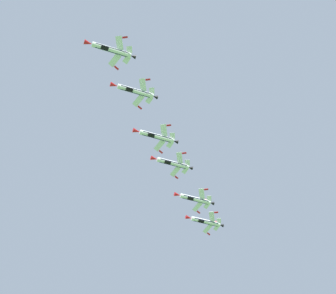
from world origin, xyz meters
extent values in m
cylinder|color=white|center=(-17.26, 78.06, 136.82)|extent=(11.85, 5.75, 1.70)
cube|color=#191E4C|center=(-17.17, 77.84, 136.42)|extent=(9.96, 4.85, 1.09)
cone|color=red|center=(-23.97, 75.59, 136.82)|extent=(2.79, 2.30, 1.56)
cone|color=black|center=(-10.93, 80.40, 136.82)|extent=(1.97, 1.83, 1.36)
ellipsoid|color=#192333|center=(-19.85, 77.46, 137.37)|extent=(3.53, 2.53, 1.51)
cube|color=black|center=(-19.14, 76.92, 136.13)|extent=(2.54, 2.05, 1.29)
cube|color=white|center=(-14.86, 76.52, 138.10)|extent=(2.38, 3.92, 2.35)
cube|color=red|center=(-13.19, 75.23, 139.19)|extent=(1.66, 0.81, 0.50)
cube|color=white|center=(-16.41, 80.71, 135.39)|extent=(4.02, 3.88, 2.35)
cube|color=red|center=(-15.98, 82.78, 134.31)|extent=(1.51, 1.59, 0.50)
cube|color=white|center=(-12.02, 78.61, 137.61)|extent=(1.76, 2.01, 1.28)
cube|color=white|center=(-12.93, 81.06, 136.03)|extent=(2.58, 2.60, 1.28)
cube|color=red|center=(-13.08, 80.61, 138.37)|extent=(2.97, 2.33, 2.33)
cylinder|color=white|center=(-11.08, 94.55, 138.50)|extent=(11.85, 5.75, 1.70)
cube|color=#191E4C|center=(-11.00, 94.32, 138.10)|extent=(9.96, 4.85, 1.09)
cone|color=red|center=(-17.79, 92.07, 138.50)|extent=(2.79, 2.30, 1.56)
cone|color=black|center=(-4.75, 96.89, 138.50)|extent=(1.97, 1.83, 1.36)
ellipsoid|color=#192333|center=(-13.67, 93.94, 139.05)|extent=(3.52, 2.52, 1.51)
cube|color=black|center=(-12.96, 93.41, 137.81)|extent=(2.54, 2.05, 1.29)
cube|color=white|center=(-8.68, 93.00, 139.77)|extent=(2.38, 3.93, 2.33)
cube|color=red|center=(-7.01, 91.70, 140.85)|extent=(1.66, 0.81, 0.49)
cube|color=white|center=(-10.23, 97.20, 137.09)|extent=(4.03, 3.89, 2.33)
cube|color=red|center=(-9.81, 99.28, 136.01)|extent=(1.51, 1.59, 0.49)
cube|color=white|center=(-5.84, 95.09, 139.28)|extent=(1.76, 2.02, 1.27)
cube|color=white|center=(-6.75, 97.54, 137.72)|extent=(2.58, 2.60, 1.27)
cube|color=red|center=(-6.90, 97.08, 140.05)|extent=(2.96, 2.31, 2.33)
cylinder|color=white|center=(-4.53, 110.01, 133.94)|extent=(11.85, 5.75, 1.70)
cube|color=#191E4C|center=(-4.45, 109.78, 133.54)|extent=(9.95, 4.84, 1.10)
cone|color=red|center=(-11.24, 107.53, 133.94)|extent=(2.79, 2.30, 1.56)
cone|color=black|center=(1.80, 112.35, 133.94)|extent=(1.97, 1.83, 1.36)
ellipsoid|color=#192333|center=(-7.12, 109.41, 134.48)|extent=(3.53, 2.53, 1.51)
cube|color=black|center=(-6.41, 108.86, 133.26)|extent=(2.54, 2.05, 1.29)
cube|color=white|center=(-2.14, 108.48, 135.24)|extent=(2.38, 3.90, 2.38)
cube|color=red|center=(-0.47, 107.19, 136.35)|extent=(1.66, 0.81, 0.50)
cube|color=white|center=(-3.67, 112.64, 132.50)|extent=(4.01, 3.87, 2.38)
cube|color=red|center=(-3.25, 114.71, 131.39)|extent=(1.51, 1.59, 0.50)
cube|color=white|center=(0.70, 110.56, 134.74)|extent=(1.76, 2.01, 1.29)
cube|color=white|center=(-0.20, 112.99, 133.14)|extent=(2.57, 2.59, 1.29)
cube|color=red|center=(-0.36, 112.56, 135.48)|extent=(2.97, 2.34, 2.32)
cylinder|color=white|center=(0.81, 125.73, 137.18)|extent=(11.85, 5.75, 1.70)
cube|color=#191E4C|center=(0.89, 125.52, 136.77)|extent=(9.96, 4.86, 1.06)
cone|color=red|center=(-5.90, 123.25, 137.18)|extent=(2.79, 2.30, 1.56)
cone|color=black|center=(7.14, 128.07, 137.18)|extent=(1.97, 1.83, 1.36)
ellipsoid|color=#192333|center=(-1.78, 125.11, 137.73)|extent=(3.52, 2.51, 1.50)
cube|color=black|center=(-1.08, 124.61, 136.47)|extent=(2.54, 2.05, 1.27)
cube|color=white|center=(3.22, 124.15, 138.38)|extent=(2.39, 3.98, 2.23)
cube|color=red|center=(4.90, 122.82, 139.41)|extent=(1.66, 0.81, 0.48)
cube|color=white|center=(1.64, 128.42, 135.83)|extent=(4.07, 3.92, 2.23)
cube|color=red|center=(2.05, 130.53, 134.80)|extent=(1.51, 1.59, 0.48)
cube|color=white|center=(6.05, 126.25, 137.92)|extent=(1.76, 2.05, 1.21)
cube|color=white|center=(5.13, 128.75, 136.43)|extent=(2.60, 2.62, 1.21)
cube|color=red|center=(5.00, 128.22, 138.76)|extent=(2.94, 2.26, 2.37)
cylinder|color=white|center=(9.10, 141.36, 133.92)|extent=(11.85, 5.75, 1.70)
cube|color=#191E4C|center=(9.18, 141.16, 133.51)|extent=(9.96, 4.86, 1.04)
cone|color=red|center=(2.40, 138.89, 133.92)|extent=(2.79, 2.30, 1.56)
cone|color=black|center=(15.44, 143.70, 133.92)|extent=(1.97, 1.83, 1.36)
ellipsoid|color=#192333|center=(6.52, 140.73, 134.48)|extent=(3.52, 2.51, 1.49)
cube|color=black|center=(7.21, 140.26, 133.21)|extent=(2.54, 2.04, 1.26)
cube|color=white|center=(11.52, 139.77, 135.09)|extent=(2.39, 4.01, 2.18)
cube|color=red|center=(13.21, 138.42, 136.09)|extent=(1.66, 0.82, 0.48)
cube|color=white|center=(9.93, 144.07, 132.60)|extent=(4.09, 3.94, 2.18)
cube|color=red|center=(10.34, 146.19, 131.60)|extent=(1.52, 1.60, 0.48)
cube|color=white|center=(14.35, 141.87, 134.65)|extent=(1.76, 2.06, 1.19)
cube|color=white|center=(13.42, 144.39, 133.19)|extent=(2.61, 2.63, 1.19)
cube|color=red|center=(13.31, 143.84, 135.51)|extent=(2.93, 2.23, 2.38)
cylinder|color=white|center=(13.53, 155.21, 134.47)|extent=(11.85, 5.75, 1.70)
cube|color=#191E4C|center=(13.61, 155.00, 134.06)|extent=(9.96, 4.87, 1.03)
cone|color=red|center=(6.82, 152.73, 134.47)|extent=(2.79, 2.30, 1.56)
cone|color=black|center=(19.86, 157.55, 134.47)|extent=(1.97, 1.83, 1.36)
ellipsoid|color=#192333|center=(10.95, 154.58, 135.03)|extent=(3.52, 2.51, 1.49)
cube|color=black|center=(11.64, 154.11, 133.76)|extent=(2.54, 2.04, 1.26)
cube|color=white|center=(15.95, 153.61, 135.63)|extent=(2.39, 4.02, 2.15)
cube|color=red|center=(17.64, 152.26, 136.61)|extent=(1.66, 0.82, 0.48)
cube|color=white|center=(14.36, 157.93, 133.17)|extent=(4.10, 3.95, 2.15)
cube|color=red|center=(14.76, 160.05, 132.18)|extent=(1.52, 1.60, 0.48)
cube|color=white|center=(18.78, 155.72, 135.19)|extent=(1.76, 2.07, 1.18)
cube|color=white|center=(17.85, 158.24, 133.75)|extent=(2.61, 2.64, 1.18)
cube|color=red|center=(17.74, 157.67, 136.07)|extent=(2.92, 2.21, 2.39)
camera|label=1|loc=(0.64, -4.95, 1.97)|focal=55.86mm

